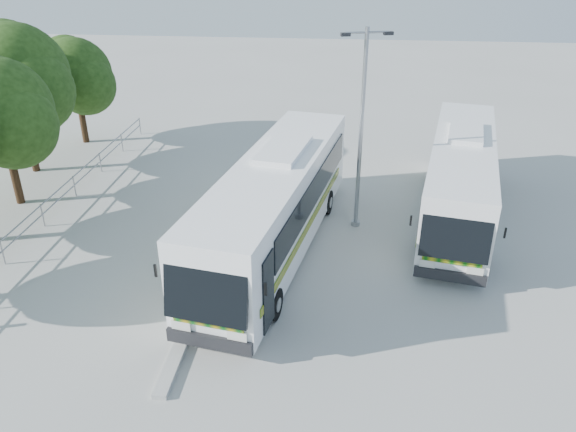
# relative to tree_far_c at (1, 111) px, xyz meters

# --- Properties ---
(ground) EXTENTS (100.00, 100.00, 0.00)m
(ground) POSITION_rel_tree_far_c_xyz_m (12.12, -5.10, -4.26)
(ground) COLOR #ADADA8
(ground) RESTS_ON ground
(kerb_divider) EXTENTS (0.40, 16.00, 0.15)m
(kerb_divider) POSITION_rel_tree_far_c_xyz_m (9.82, -3.10, -4.18)
(kerb_divider) COLOR #B2B2AD
(kerb_divider) RESTS_ON ground
(railing) EXTENTS (0.06, 22.00, 1.00)m
(railing) POSITION_rel_tree_far_c_xyz_m (2.12, -1.10, -3.52)
(railing) COLOR gray
(railing) RESTS_ON ground
(tree_far_c) EXTENTS (4.97, 4.69, 6.49)m
(tree_far_c) POSITION_rel_tree_far_c_xyz_m (0.00, 0.00, 0.00)
(tree_far_c) COLOR #382314
(tree_far_c) RESTS_ON ground
(tree_far_d) EXTENTS (5.62, 5.30, 7.33)m
(tree_far_d) POSITION_rel_tree_far_c_xyz_m (-1.19, 3.70, 0.56)
(tree_far_d) COLOR #382314
(tree_far_d) RESTS_ON ground
(tree_far_e) EXTENTS (4.54, 4.28, 5.92)m
(tree_far_e) POSITION_rel_tree_far_c_xyz_m (-0.51, 8.20, -0.37)
(tree_far_e) COLOR #382314
(tree_far_e) RESTS_ON ground
(coach_main) EXTENTS (4.87, 13.24, 3.60)m
(coach_main) POSITION_rel_tree_far_c_xyz_m (11.93, -3.05, -2.28)
(coach_main) COLOR white
(coach_main) RESTS_ON ground
(coach_adjacent) EXTENTS (4.68, 12.23, 3.33)m
(coach_adjacent) POSITION_rel_tree_far_c_xyz_m (19.27, 0.67, -2.43)
(coach_adjacent) COLOR white
(coach_adjacent) RESTS_ON ground
(lamppost) EXTENTS (1.92, 0.70, 7.96)m
(lamppost) POSITION_rel_tree_far_c_xyz_m (15.00, -0.69, 0.14)
(lamppost) COLOR gray
(lamppost) RESTS_ON ground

